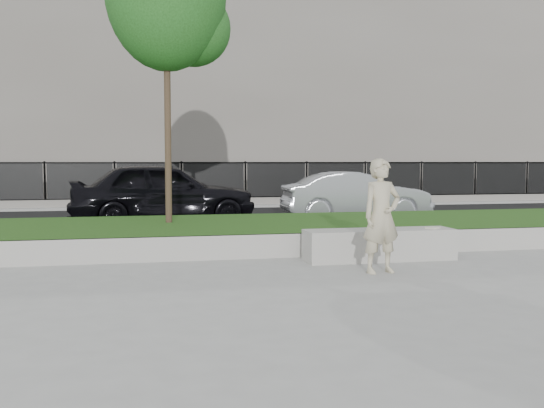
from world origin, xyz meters
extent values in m
plane|color=gray|center=(0.00, 0.00, 0.00)|extent=(90.00, 90.00, 0.00)
cube|color=#0E340D|center=(0.00, 3.00, 0.20)|extent=(34.00, 4.00, 0.40)
cube|color=#99968F|center=(0.00, 1.04, 0.20)|extent=(34.00, 0.08, 0.40)
cube|color=black|center=(0.00, 8.50, 0.02)|extent=(34.00, 7.00, 0.04)
cube|color=gray|center=(0.00, 13.00, 0.06)|extent=(34.00, 3.00, 0.12)
cube|color=slate|center=(0.00, 12.00, 0.24)|extent=(32.00, 0.30, 0.24)
cube|color=black|center=(0.00, 12.00, 0.87)|extent=(32.00, 0.04, 1.50)
cube|color=black|center=(0.00, 12.00, 1.57)|extent=(32.00, 0.05, 0.05)
cube|color=black|center=(0.00, 12.00, 0.37)|extent=(32.00, 0.05, 0.05)
cube|color=slate|center=(0.00, 20.00, 5.00)|extent=(34.00, 10.00, 10.00)
cube|color=#99968F|center=(1.86, 0.47, 0.25)|extent=(2.46, 0.62, 0.50)
imported|color=#BDB392|center=(1.45, -0.62, 0.82)|extent=(0.66, 0.50, 1.65)
cube|color=beige|center=(2.75, 0.38, 0.52)|extent=(0.27, 0.25, 0.02)
cylinder|color=#38281C|center=(-1.40, 3.40, 3.08)|extent=(0.13, 0.13, 5.35)
sphere|color=#1E4818|center=(-0.86, 3.62, 4.25)|extent=(1.50, 1.50, 1.50)
imported|color=black|center=(-1.39, 6.76, 0.83)|extent=(4.73, 2.16, 1.57)
imported|color=#979AA0|center=(3.71, 6.69, 0.69)|extent=(3.97, 1.51, 1.29)
camera|label=1|loc=(-1.91, -8.74, 1.60)|focal=40.00mm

